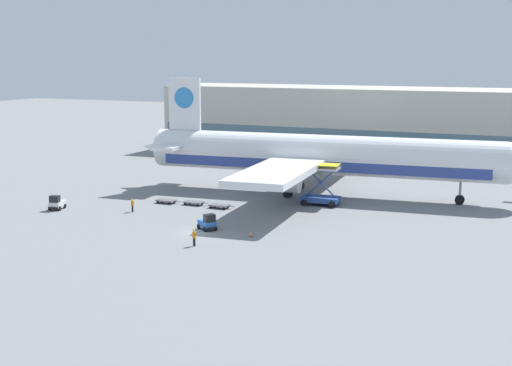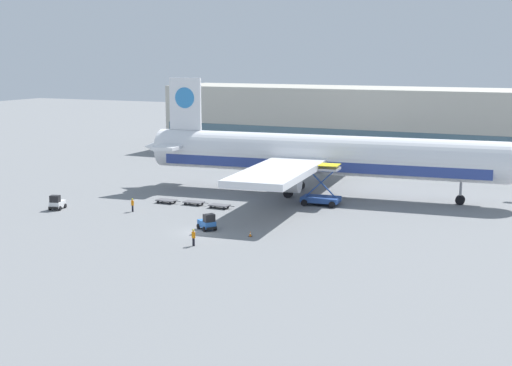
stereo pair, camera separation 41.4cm
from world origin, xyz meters
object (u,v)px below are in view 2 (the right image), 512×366
Objects in this scene: baggage_dolly_lead at (166,200)px; traffic_cone_near at (250,234)px; scissor_lift_loader at (321,190)px; baggage_tug_foreground at (207,223)px; baggage_tug_mid at (57,203)px; baggage_dolly_third at (219,205)px; ground_crew_near at (193,236)px; ground_crew_far at (132,204)px; airplane_main at (317,156)px; baggage_dolly_second at (194,202)px.

traffic_cone_near is at bearing -32.84° from baggage_dolly_lead.
baggage_tug_foreground is (-7.39, -19.24, -1.27)m from scissor_lift_loader.
baggage_tug_mid is 0.74× the size of baggage_dolly_third.
ground_crew_near is (2.08, -6.97, 0.23)m from baggage_tug_foreground.
ground_crew_far is (-1.10, -6.65, 0.67)m from baggage_dolly_lead.
scissor_lift_loader is 1.54× the size of baggage_dolly_lead.
airplane_main reaches higher than baggage_tug_foreground.
baggage_tug_foreground is at bearing -41.70° from baggage_dolly_lead.
baggage_dolly_lead is at bearing 173.26° from baggage_tug_foreground.
baggage_dolly_lead is at bearing -163.77° from scissor_lift_loader.
scissor_lift_loader is 3.08× the size of ground_crew_near.
baggage_dolly_third is at bearing 101.43° from baggage_tug_mid.
ground_crew_near is 7.38m from traffic_cone_near.
baggage_tug_mid is at bearing -155.95° from scissor_lift_loader.
scissor_lift_loader is 21.65m from baggage_dolly_lead.
scissor_lift_loader is 1.54× the size of baggage_dolly_second.
ground_crew_far is (-9.43, -6.76, 0.67)m from baggage_dolly_third.
baggage_dolly_second is at bearing 174.22° from baggage_dolly_third.
airplane_main is 15.69× the size of baggage_dolly_second.
baggage_dolly_second is 1.00× the size of baggage_dolly_third.
baggage_tug_mid is at bearing -153.34° from baggage_dolly_third.
scissor_lift_loader is at bearing 33.74° from baggage_dolly_third.
scissor_lift_loader is 20.65m from baggage_tug_foreground.
airplane_main reaches higher than traffic_cone_near.
baggage_dolly_second is at bearing 108.53° from baggage_tug_mid.
baggage_tug_mid is (-28.31, -23.91, -4.96)m from airplane_main.
baggage_dolly_third is (4.22, -0.43, 0.00)m from baggage_dolly_second.
airplane_main is 26.38m from baggage_tug_foreground.
traffic_cone_near is (19.73, -5.38, -0.76)m from ground_crew_far.
baggage_dolly_second is 19.21m from traffic_cone_near.
ground_crew_near reaches higher than traffic_cone_near.
airplane_main is 10.18× the size of scissor_lift_loader.
ground_crew_far is 2.90× the size of traffic_cone_near.
baggage_dolly_third is 19.48m from ground_crew_near.
ground_crew_near reaches higher than baggage_dolly_lead.
baggage_dolly_second is at bearing -101.29° from ground_crew_far.
baggage_dolly_lead is (11.19, 9.68, -0.49)m from baggage_tug_mid.
baggage_tug_foreground is (-4.46, -25.52, -4.96)m from airplane_main.
baggage_dolly_second is at bearing 7.48° from baggage_dolly_lead.
scissor_lift_loader is 20.11m from traffic_cone_near.
airplane_main is 37.39m from baggage_tug_mid.
baggage_dolly_lead is (-17.12, -14.23, -5.45)m from airplane_main.
baggage_dolly_third is (-8.79, -14.12, -5.45)m from airplane_main.
airplane_main reaches higher than ground_crew_far.
baggage_dolly_lead is 6.78m from ground_crew_far.
baggage_tug_foreground is 23.91m from baggage_tug_mid.
ground_crew_far is at bearing -17.13° from ground_crew_near.
scissor_lift_loader is 25.73m from ground_crew_far.
ground_crew_near is at bearing -99.55° from airplane_main.
baggage_tug_foreground reaches higher than baggage_dolly_lead.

